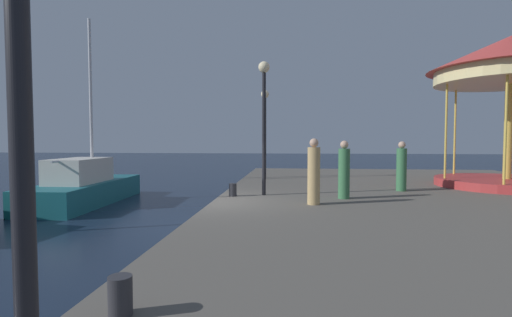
{
  "coord_description": "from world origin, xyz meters",
  "views": [
    {
      "loc": [
        2.3,
        -10.62,
        2.56
      ],
      "look_at": [
        0.81,
        4.35,
        1.81
      ],
      "focal_mm": 26.37,
      "sensor_mm": 36.0,
      "label": 1
    }
  ],
  "objects_px": {
    "sailboat_teal": "(84,187)",
    "carousel": "(510,74)",
    "person_by_the_water": "(401,168)",
    "lamp_post_mid_promenade": "(264,104)",
    "bollard_center": "(233,190)",
    "lamp_post_far_end": "(265,118)",
    "person_far_corner": "(344,172)",
    "bollard_north": "(120,296)",
    "person_near_carousel": "(314,174)"
  },
  "relations": [
    {
      "from": "person_far_corner",
      "to": "lamp_post_far_end",
      "type": "bearing_deg",
      "value": 116.9
    },
    {
      "from": "lamp_post_mid_promenade",
      "to": "person_by_the_water",
      "type": "xyz_separation_m",
      "value": [
        4.63,
        1.43,
        -2.1
      ]
    },
    {
      "from": "lamp_post_far_end",
      "to": "person_by_the_water",
      "type": "height_order",
      "value": "lamp_post_far_end"
    },
    {
      "from": "lamp_post_far_end",
      "to": "person_near_carousel",
      "type": "bearing_deg",
      "value": -74.51
    },
    {
      "from": "bollard_north",
      "to": "person_by_the_water",
      "type": "xyz_separation_m",
      "value": [
        5.42,
        9.78,
        0.6
      ]
    },
    {
      "from": "carousel",
      "to": "lamp_post_mid_promenade",
      "type": "height_order",
      "value": "carousel"
    },
    {
      "from": "lamp_post_far_end",
      "to": "sailboat_teal",
      "type": "bearing_deg",
      "value": -158.49
    },
    {
      "from": "bollard_center",
      "to": "person_by_the_water",
      "type": "xyz_separation_m",
      "value": [
        5.58,
        1.78,
        0.6
      ]
    },
    {
      "from": "carousel",
      "to": "bollard_center",
      "type": "xyz_separation_m",
      "value": [
        -9.83,
        -3.32,
        -3.99
      ]
    },
    {
      "from": "person_by_the_water",
      "to": "person_near_carousel",
      "type": "relative_size",
      "value": 0.95
    },
    {
      "from": "carousel",
      "to": "lamp_post_mid_promenade",
      "type": "distance_m",
      "value": 9.45
    },
    {
      "from": "bollard_center",
      "to": "person_far_corner",
      "type": "relative_size",
      "value": 0.23
    },
    {
      "from": "lamp_post_far_end",
      "to": "person_near_carousel",
      "type": "xyz_separation_m",
      "value": [
        1.83,
        -6.6,
        -1.91
      ]
    },
    {
      "from": "bollard_north",
      "to": "person_by_the_water",
      "type": "height_order",
      "value": "person_by_the_water"
    },
    {
      "from": "person_by_the_water",
      "to": "bollard_north",
      "type": "bearing_deg",
      "value": -119.02
    },
    {
      "from": "bollard_center",
      "to": "person_near_carousel",
      "type": "xyz_separation_m",
      "value": [
        2.43,
        -1.26,
        0.64
      ]
    },
    {
      "from": "carousel",
      "to": "bollard_center",
      "type": "height_order",
      "value": "carousel"
    },
    {
      "from": "lamp_post_mid_promenade",
      "to": "person_by_the_water",
      "type": "relative_size",
      "value": 2.47
    },
    {
      "from": "bollard_center",
      "to": "sailboat_teal",
      "type": "bearing_deg",
      "value": 158.09
    },
    {
      "from": "carousel",
      "to": "person_by_the_water",
      "type": "relative_size",
      "value": 3.36
    },
    {
      "from": "lamp_post_far_end",
      "to": "person_by_the_water",
      "type": "relative_size",
      "value": 2.33
    },
    {
      "from": "person_far_corner",
      "to": "person_near_carousel",
      "type": "relative_size",
      "value": 0.97
    },
    {
      "from": "lamp_post_mid_promenade",
      "to": "person_far_corner",
      "type": "distance_m",
      "value": 3.24
    },
    {
      "from": "sailboat_teal",
      "to": "bollard_center",
      "type": "bearing_deg",
      "value": -21.91
    },
    {
      "from": "lamp_post_mid_promenade",
      "to": "lamp_post_far_end",
      "type": "bearing_deg",
      "value": 93.95
    },
    {
      "from": "carousel",
      "to": "sailboat_teal",
      "type": "bearing_deg",
      "value": -177.38
    },
    {
      "from": "carousel",
      "to": "person_near_carousel",
      "type": "relative_size",
      "value": 3.19
    },
    {
      "from": "person_by_the_water",
      "to": "person_near_carousel",
      "type": "height_order",
      "value": "person_near_carousel"
    },
    {
      "from": "carousel",
      "to": "person_by_the_water",
      "type": "xyz_separation_m",
      "value": [
        -4.25,
        -1.54,
        -3.39
      ]
    },
    {
      "from": "bollard_north",
      "to": "person_far_corner",
      "type": "bearing_deg",
      "value": 67.66
    },
    {
      "from": "sailboat_teal",
      "to": "carousel",
      "type": "bearing_deg",
      "value": 2.62
    },
    {
      "from": "person_by_the_water",
      "to": "person_far_corner",
      "type": "distance_m",
      "value": 2.92
    },
    {
      "from": "carousel",
      "to": "person_near_carousel",
      "type": "bearing_deg",
      "value": -148.24
    },
    {
      "from": "bollard_north",
      "to": "person_far_corner",
      "type": "xyz_separation_m",
      "value": [
        3.23,
        7.86,
        0.61
      ]
    },
    {
      "from": "person_by_the_water",
      "to": "carousel",
      "type": "bearing_deg",
      "value": 19.98
    },
    {
      "from": "bollard_center",
      "to": "bollard_north",
      "type": "bearing_deg",
      "value": -88.87
    },
    {
      "from": "lamp_post_mid_promenade",
      "to": "person_far_corner",
      "type": "relative_size",
      "value": 2.43
    },
    {
      "from": "sailboat_teal",
      "to": "carousel",
      "type": "distance_m",
      "value": 16.81
    },
    {
      "from": "lamp_post_mid_promenade",
      "to": "person_by_the_water",
      "type": "bearing_deg",
      "value": 17.17
    },
    {
      "from": "sailboat_teal",
      "to": "person_by_the_water",
      "type": "relative_size",
      "value": 4.39
    },
    {
      "from": "sailboat_teal",
      "to": "bollard_center",
      "type": "relative_size",
      "value": 18.72
    },
    {
      "from": "sailboat_teal",
      "to": "lamp_post_far_end",
      "type": "bearing_deg",
      "value": 21.51
    },
    {
      "from": "bollard_center",
      "to": "lamp_post_far_end",
      "type": "bearing_deg",
      "value": 83.56
    },
    {
      "from": "carousel",
      "to": "person_near_carousel",
      "type": "xyz_separation_m",
      "value": [
        -7.4,
        -4.58,
        -3.34
      ]
    },
    {
      "from": "lamp_post_far_end",
      "to": "person_far_corner",
      "type": "height_order",
      "value": "lamp_post_far_end"
    },
    {
      "from": "sailboat_teal",
      "to": "bollard_north",
      "type": "distance_m",
      "value": 12.45
    },
    {
      "from": "person_far_corner",
      "to": "person_by_the_water",
      "type": "bearing_deg",
      "value": 41.17
    },
    {
      "from": "lamp_post_mid_promenade",
      "to": "bollard_center",
      "type": "bearing_deg",
      "value": -159.99
    },
    {
      "from": "bollard_center",
      "to": "person_far_corner",
      "type": "xyz_separation_m",
      "value": [
        3.39,
        -0.14,
        0.61
      ]
    },
    {
      "from": "bollard_north",
      "to": "person_by_the_water",
      "type": "distance_m",
      "value": 11.2
    }
  ]
}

